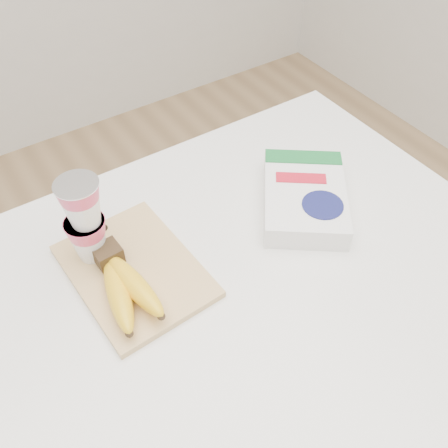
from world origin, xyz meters
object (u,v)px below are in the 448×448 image
object	(u,v)px
yogurt_stack	(84,219)
cereal_box	(304,197)
bananas	(124,285)
cutting_board	(134,271)
table	(204,422)

from	to	relation	value
yogurt_stack	cereal_box	distance (m)	0.44
bananas	yogurt_stack	xyz separation A→B (m)	(-0.01, 0.11, 0.07)
bananas	cereal_box	bearing A→B (deg)	0.83
cutting_board	bananas	world-z (taller)	bananas
bananas	cereal_box	xyz separation A→B (m)	(0.41, 0.01, -0.01)
table	yogurt_stack	xyz separation A→B (m)	(-0.10, 0.21, 0.59)
cutting_board	cereal_box	world-z (taller)	cereal_box
yogurt_stack	cereal_box	size ratio (longest dim) A/B	0.61
table	cutting_board	distance (m)	0.51
cutting_board	cereal_box	size ratio (longest dim) A/B	0.98
table	yogurt_stack	size ratio (longest dim) A/B	7.22
table	cutting_board	bearing A→B (deg)	110.29
bananas	cereal_box	size ratio (longest dim) A/B	0.70
cutting_board	table	bearing A→B (deg)	-72.66
cutting_board	cereal_box	bearing A→B (deg)	-8.40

